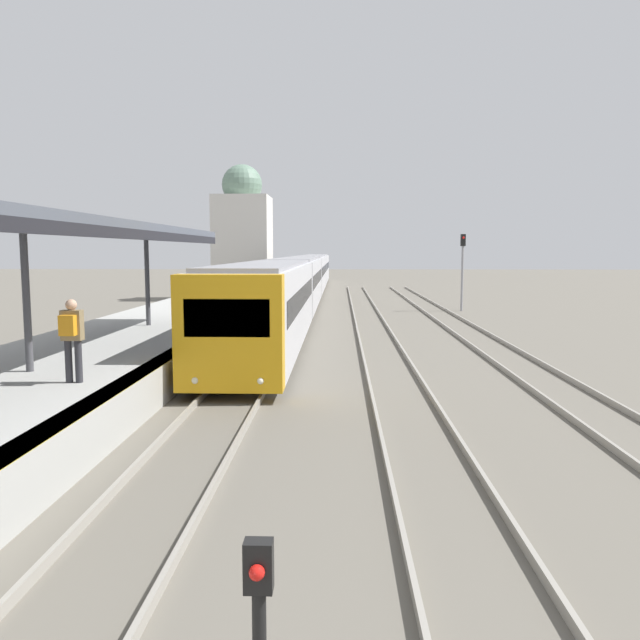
% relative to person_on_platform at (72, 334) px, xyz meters
% --- Properties ---
extents(platform_canopy, '(4.00, 21.15, 3.31)m').
position_rel_person_on_platform_xyz_m(platform_canopy, '(-1.41, 1.15, 2.20)').
color(platform_canopy, '#4C515B').
rests_on(platform_canopy, station_platform).
extents(person_on_platform, '(0.40, 0.40, 1.66)m').
position_rel_person_on_platform_xyz_m(person_on_platform, '(0.00, 0.00, 0.00)').
color(person_on_platform, '#2D2D33').
rests_on(person_on_platform, station_platform).
extents(train_near, '(2.57, 60.98, 3.14)m').
position_rel_person_on_platform_xyz_m(train_near, '(2.69, 32.62, -0.20)').
color(train_near, gold).
rests_on(train_near, ground_plane).
extents(signal_post_near, '(0.20, 0.21, 1.60)m').
position_rel_person_on_platform_xyz_m(signal_post_near, '(4.73, -7.98, -0.94)').
color(signal_post_near, black).
rests_on(signal_post_near, ground_plane).
extents(signal_mast_far, '(0.28, 0.29, 4.54)m').
position_rel_person_on_platform_xyz_m(signal_mast_far, '(12.53, 25.17, 0.95)').
color(signal_mast_far, gray).
rests_on(signal_mast_far, ground_plane).
extents(distant_domed_building, '(4.00, 4.00, 9.79)m').
position_rel_person_on_platform_xyz_m(distant_domed_building, '(-1.84, 33.86, 2.61)').
color(distant_domed_building, silver).
rests_on(distant_domed_building, ground_plane).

